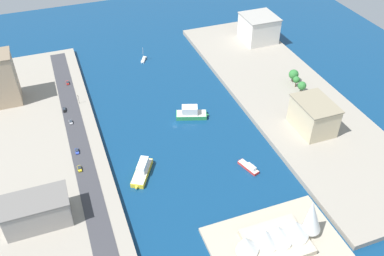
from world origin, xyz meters
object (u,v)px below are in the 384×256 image
Objects in this scene: ferry_yellow_fast at (142,171)px; pickup_red at (67,83)px; hotel_broad_white at (259,28)px; sedan_silver at (71,122)px; carpark_squat_concrete at (37,211)px; office_block_beige at (313,116)px; opera_landmark at (281,233)px; tugboat_red at (249,167)px; traffic_light_waterfront at (78,98)px; suv_black at (64,110)px; ferry_green_doubledeck at (191,113)px; hatchback_blue at (77,151)px; sailboat_small_white at (144,59)px; taxi_yellow_cab at (79,169)px.

ferry_yellow_fast is 107.24m from pickup_red.
hotel_broad_white is 174.93m from sedan_silver.
carpark_squat_concrete is 124.98m from pickup_red.
opera_landmark is at bearing 48.33° from office_block_beige.
tugboat_red is 3.05× the size of pickup_red.
tugboat_red is 0.66× the size of ferry_yellow_fast.
sedan_silver is at bearing 67.47° from traffic_light_waterfront.
carpark_squat_concrete is 7.00× the size of sedan_silver.
sedan_silver is at bearing 98.07° from suv_black.
ferry_yellow_fast is 0.51× the size of opera_landmark.
pickup_red is 1.09× the size of sedan_silver.
pickup_red is 47.53m from sedan_silver.
traffic_light_waterfront is at bearing -154.45° from suv_black.
carpark_squat_concrete is (99.53, 58.14, 7.88)m from ferry_green_doubledeck.
tugboat_red is 0.33× the size of opera_landmark.
traffic_light_waterfront is 160.95m from opera_landmark.
hatchback_blue is at bearing 9.96° from ferry_green_doubledeck.
hotel_broad_white is 6.14× the size of sedan_silver.
office_block_beige is 5.66× the size of pickup_red.
tugboat_red is 126.58m from suv_black.
opera_landmark reaches higher than sailboat_small_white.
opera_landmark is at bearing 79.35° from tugboat_red.
ferry_green_doubledeck is at bearing -159.45° from taxi_yellow_cab.
ferry_green_doubledeck is 75.94m from traffic_light_waterfront.
sailboat_small_white reaches higher than taxi_yellow_cab.
suv_black is at bearing -26.91° from office_block_beige.
suv_black is (165.43, 47.01, -9.82)m from hotel_broad_white.
pickup_red is at bearing -66.39° from opera_landmark.
office_block_beige is 0.62× the size of opera_landmark.
ferry_yellow_fast is 177.61m from hotel_broad_white.
pickup_red is (61.36, 19.52, 3.29)m from sailboat_small_white.
office_block_beige is at bearing 157.78° from sedan_silver.
pickup_red is (27.33, -103.69, 1.71)m from ferry_yellow_fast.
hotel_broad_white is (-98.02, 4.97, 13.05)m from sailboat_small_white.
office_block_beige is 141.35m from taxi_yellow_cab.
suv_black is 1.05× the size of pickup_red.
sailboat_small_white is at bearing -162.36° from pickup_red.
office_block_beige reaches higher than ferry_green_doubledeck.
ferry_green_doubledeck is at bearing -76.41° from tugboat_red.
ferry_green_doubledeck reaches higher than sedan_silver.
pickup_red is at bearing -100.56° from suv_black.
traffic_light_waterfront is at bearing -98.28° from taxi_yellow_cab.
hatchback_blue is at bearing 92.33° from suv_black.
taxi_yellow_cab reaches higher than sedan_silver.
hotel_broad_white is at bearing -144.08° from carpark_squat_concrete.
hotel_broad_white is (-74.50, -135.03, 12.70)m from tugboat_red.
hatchback_blue is at bearing -118.31° from carpark_squat_concrete.
tugboat_red is at bearing 61.11° from hotel_broad_white.
office_block_beige reaches higher than carpark_squat_concrete.
opera_landmark is at bearing 122.41° from sedan_silver.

